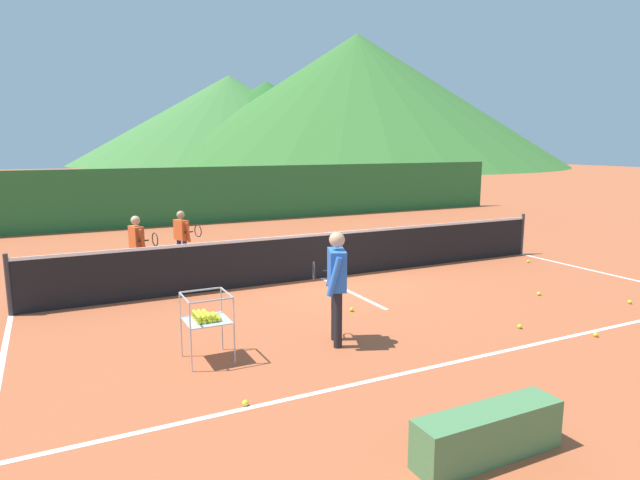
{
  "coord_description": "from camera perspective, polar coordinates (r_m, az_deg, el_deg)",
  "views": [
    {
      "loc": [
        -5.08,
        -10.14,
        2.82
      ],
      "look_at": [
        -0.58,
        -1.09,
        1.04
      ],
      "focal_mm": 30.75,
      "sensor_mm": 36.0,
      "label": 1
    }
  ],
  "objects": [
    {
      "name": "tennis_ball_2",
      "position": [
        9.19,
        26.76,
        -8.79
      ],
      "size": [
        0.07,
        0.07,
        0.07
      ],
      "primitive_type": "sphere",
      "color": "yellow",
      "rests_on": "ground"
    },
    {
      "name": "tennis_net",
      "position": [
        11.58,
        0.16,
        -1.58
      ],
      "size": [
        11.66,
        0.08,
        1.05
      ],
      "color": "#333338",
      "rests_on": "ground"
    },
    {
      "name": "ball_cart",
      "position": [
        7.35,
        -11.83,
        -7.87
      ],
      "size": [
        0.58,
        0.58,
        0.9
      ],
      "color": "#B7B7BC",
      "rests_on": "ground"
    },
    {
      "name": "tennis_ball_5",
      "position": [
        14.09,
        20.84,
        -2.09
      ],
      "size": [
        0.07,
        0.07,
        0.07
      ],
      "primitive_type": "sphere",
      "color": "yellow",
      "rests_on": "ground"
    },
    {
      "name": "tennis_ball_4",
      "position": [
        9.11,
        20.06,
        -8.45
      ],
      "size": [
        0.07,
        0.07,
        0.07
      ],
      "primitive_type": "sphere",
      "color": "yellow",
      "rests_on": "ground"
    },
    {
      "name": "hill_1",
      "position": [
        75.88,
        3.81,
        14.31
      ],
      "size": [
        54.12,
        54.12,
        17.12
      ],
      "primitive_type": "cone",
      "color": "#38702D",
      "rests_on": "ground"
    },
    {
      "name": "student_0",
      "position": [
        11.91,
        -18.48,
        -0.2
      ],
      "size": [
        0.52,
        0.6,
        1.37
      ],
      "color": "navy",
      "rests_on": "ground"
    },
    {
      "name": "ground_plane",
      "position": [
        11.69,
        0.16,
        -3.98
      ],
      "size": [
        120.0,
        120.0,
        0.0
      ],
      "primitive_type": "plane",
      "color": "#B25633"
    },
    {
      "name": "line_baseline_far",
      "position": [
        16.05,
        -7.57,
        -0.21
      ],
      "size": [
        11.59,
        0.08,
        0.01
      ],
      "primitive_type": "cube",
      "color": "white",
      "rests_on": "ground"
    },
    {
      "name": "tennis_ball_0",
      "position": [
        9.43,
        3.3,
        -7.23
      ],
      "size": [
        0.07,
        0.07,
        0.07
      ],
      "primitive_type": "sphere",
      "color": "yellow",
      "rests_on": "ground"
    },
    {
      "name": "tennis_ball_3",
      "position": [
        11.16,
        21.82,
        -5.21
      ],
      "size": [
        0.07,
        0.07,
        0.07
      ],
      "primitive_type": "sphere",
      "color": "yellow",
      "rests_on": "ground"
    },
    {
      "name": "line_sideline_west",
      "position": [
        10.55,
        -29.49,
        -6.84
      ],
      "size": [
        0.08,
        9.67,
        0.01
      ],
      "primitive_type": "cube",
      "color": "white",
      "rests_on": "ground"
    },
    {
      "name": "line_sideline_east",
      "position": [
        15.13,
        20.19,
        -1.37
      ],
      "size": [
        0.08,
        9.67,
        0.01
      ],
      "primitive_type": "cube",
      "color": "white",
      "rests_on": "ground"
    },
    {
      "name": "tennis_ball_6",
      "position": [
        11.29,
        29.53,
        -5.63
      ],
      "size": [
        0.07,
        0.07,
        0.07
      ],
      "primitive_type": "sphere",
      "color": "yellow",
      "rests_on": "ground"
    },
    {
      "name": "tennis_ball_1",
      "position": [
        6.28,
        -7.78,
        -16.45
      ],
      "size": [
        0.07,
        0.07,
        0.07
      ],
      "primitive_type": "sphere",
      "color": "yellow",
      "rests_on": "ground"
    },
    {
      "name": "student_1",
      "position": [
        12.91,
        -14.16,
        0.65
      ],
      "size": [
        0.56,
        0.55,
        1.32
      ],
      "color": "navy",
      "rests_on": "ground"
    },
    {
      "name": "windscreen_fence",
      "position": [
        20.02,
        -11.67,
        4.59
      ],
      "size": [
        25.49,
        0.08,
        2.02
      ],
      "primitive_type": "cube",
      "color": "#286B33",
      "rests_on": "ground"
    },
    {
      "name": "hill_0",
      "position": [
        80.42,
        -9.38,
        12.21
      ],
      "size": [
        43.64,
        43.64,
        12.24
      ],
      "primitive_type": "cone",
      "color": "#427A38",
      "rests_on": "ground"
    },
    {
      "name": "line_service_center",
      "position": [
        11.69,
        0.16,
        -3.97
      ],
      "size": [
        0.08,
        5.04,
        0.01
      ],
      "primitive_type": "cube",
      "color": "white",
      "rests_on": "ground"
    },
    {
      "name": "hill_2",
      "position": [
        78.26,
        -5.51,
        12.01
      ],
      "size": [
        37.97,
        37.97,
        11.28
      ],
      "primitive_type": "cone",
      "color": "#2D6628",
      "rests_on": "ground"
    },
    {
      "name": "instructor",
      "position": [
        7.71,
        1.68,
        -3.89
      ],
      "size": [
        0.47,
        0.82,
        1.62
      ],
      "color": "black",
      "rests_on": "ground"
    },
    {
      "name": "line_baseline_near",
      "position": [
        7.85,
        16.56,
        -11.49
      ],
      "size": [
        11.59,
        0.08,
        0.01
      ],
      "primitive_type": "cube",
      "color": "white",
      "rests_on": "ground"
    },
    {
      "name": "courtside_bench",
      "position": [
        5.48,
        17.08,
        -18.71
      ],
      "size": [
        1.5,
        0.36,
        0.46
      ],
      "primitive_type": "cube",
      "color": "#4C7F4C",
      "rests_on": "ground"
    }
  ]
}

